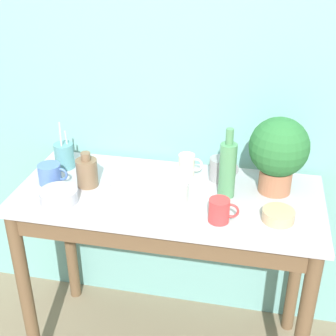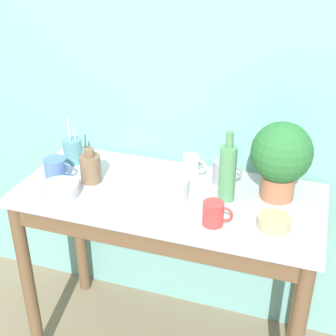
{
  "view_description": "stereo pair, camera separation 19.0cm",
  "coord_description": "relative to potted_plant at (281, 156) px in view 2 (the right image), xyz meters",
  "views": [
    {
      "loc": [
        0.35,
        -1.35,
        1.89
      ],
      "look_at": [
        0.0,
        0.29,
        1.01
      ],
      "focal_mm": 50.0,
      "sensor_mm": 36.0,
      "label": 1
    },
    {
      "loc": [
        0.53,
        -1.3,
        1.89
      ],
      "look_at": [
        0.0,
        0.29,
        1.01
      ],
      "focal_mm": 50.0,
      "sensor_mm": 36.0,
      "label": 2
    }
  ],
  "objects": [
    {
      "name": "counter_table",
      "position": [
        -0.43,
        -0.14,
        -0.38
      ],
      "size": [
        1.28,
        0.59,
        0.89
      ],
      "color": "brown",
      "rests_on": "ground_plane"
    },
    {
      "name": "bowl_wash_large",
      "position": [
        -0.5,
        -0.16,
        -0.14
      ],
      "size": [
        0.32,
        0.32,
        0.09
      ],
      "color": "silver",
      "rests_on": "counter_table"
    },
    {
      "name": "potted_plant",
      "position": [
        0.0,
        0.0,
        0.0
      ],
      "size": [
        0.24,
        0.24,
        0.33
      ],
      "color": "#A36647",
      "rests_on": "counter_table"
    },
    {
      "name": "mug_cream",
      "position": [
        -0.38,
        0.06,
        -0.14
      ],
      "size": [
        0.11,
        0.07,
        0.1
      ],
      "color": "beige",
      "rests_on": "counter_table"
    },
    {
      "name": "bottle_tall",
      "position": [
        -0.2,
        -0.08,
        -0.06
      ],
      "size": [
        0.07,
        0.07,
        0.3
      ],
      "color": "#4C8C59",
      "rests_on": "counter_table"
    },
    {
      "name": "mug_red",
      "position": [
        -0.2,
        -0.27,
        -0.14
      ],
      "size": [
        0.12,
        0.08,
        0.09
      ],
      "color": "#C63838",
      "rests_on": "counter_table"
    },
    {
      "name": "bowl_small_steel",
      "position": [
        -0.85,
        -0.27,
        -0.16
      ],
      "size": [
        0.15,
        0.15,
        0.05
      ],
      "color": "#A8A8B2",
      "rests_on": "counter_table"
    },
    {
      "name": "mug_grey",
      "position": [
        -0.24,
        0.05,
        -0.14
      ],
      "size": [
        0.13,
        0.09,
        0.1
      ],
      "color": "gray",
      "rests_on": "counter_table"
    },
    {
      "name": "utensil_cup",
      "position": [
        -0.95,
        0.02,
        -0.13
      ],
      "size": [
        0.09,
        0.09,
        0.23
      ],
      "color": "#569399",
      "rests_on": "counter_table"
    },
    {
      "name": "bowl_small_tan",
      "position": [
        0.02,
        -0.22,
        -0.16
      ],
      "size": [
        0.12,
        0.12,
        0.04
      ],
      "color": "tan",
      "rests_on": "counter_table"
    },
    {
      "name": "bottle_short",
      "position": [
        -0.79,
        -0.12,
        -0.12
      ],
      "size": [
        0.09,
        0.09,
        0.16
      ],
      "color": "brown",
      "rests_on": "counter_table"
    },
    {
      "name": "mug_blue",
      "position": [
        -0.95,
        -0.13,
        -0.14
      ],
      "size": [
        0.13,
        0.1,
        0.09
      ],
      "color": "#4C70B7",
      "rests_on": "counter_table"
    },
    {
      "name": "wall_back",
      "position": [
        -0.43,
        0.23,
        0.13
      ],
      "size": [
        6.0,
        0.05,
        2.4
      ],
      "color": "#70ADA8",
      "rests_on": "ground_plane"
    }
  ]
}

